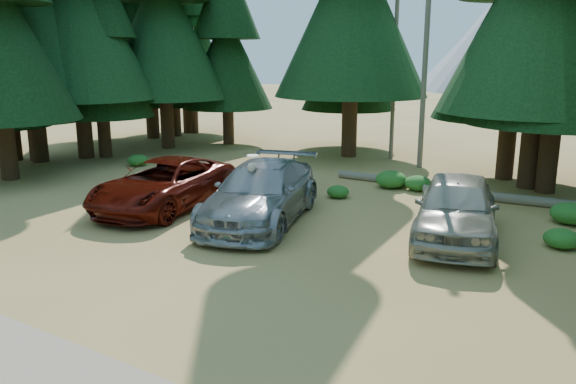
% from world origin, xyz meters
% --- Properties ---
extents(ground, '(160.00, 160.00, 0.00)m').
position_xyz_m(ground, '(0.00, 0.00, 0.00)').
color(ground, '#A18044').
rests_on(ground, ground).
extents(forest_belt_north, '(36.00, 7.00, 22.00)m').
position_xyz_m(forest_belt_north, '(0.00, 15.00, 0.00)').
color(forest_belt_north, black).
rests_on(forest_belt_north, ground).
extents(snag_front, '(0.24, 0.24, 12.00)m').
position_xyz_m(snag_front, '(0.80, 14.50, 6.00)').
color(snag_front, slate).
rests_on(snag_front, ground).
extents(snag_back, '(0.20, 0.20, 10.00)m').
position_xyz_m(snag_back, '(-1.20, 16.00, 5.00)').
color(snag_back, slate).
rests_on(snag_back, ground).
extents(mountain_peak, '(48.00, 50.00, 28.00)m').
position_xyz_m(mountain_peak, '(-2.59, 88.23, 12.71)').
color(mountain_peak, '#9A9DA2').
rests_on(mountain_peak, ground).
extents(red_pickup, '(3.58, 6.28, 1.65)m').
position_xyz_m(red_pickup, '(-4.15, 2.96, 0.83)').
color(red_pickup, '#570F07').
rests_on(red_pickup, ground).
extents(silver_minivan_center, '(4.15, 6.70, 1.81)m').
position_xyz_m(silver_minivan_center, '(-0.50, 3.37, 0.91)').
color(silver_minivan_center, '#9D9FA5').
rests_on(silver_minivan_center, ground).
extents(silver_minivan_right, '(3.36, 5.74, 1.83)m').
position_xyz_m(silver_minivan_right, '(5.13, 4.69, 0.92)').
color(silver_minivan_right, '#A5A393').
rests_on(silver_minivan_right, ground).
extents(frisbee_player, '(0.63, 0.45, 1.86)m').
position_xyz_m(frisbee_player, '(-0.57, 3.00, 1.11)').
color(frisbee_player, beige).
rests_on(frisbee_player, ground).
extents(log_left, '(4.46, 0.39, 0.32)m').
position_xyz_m(log_left, '(-6.35, 7.97, 0.16)').
color(log_left, slate).
rests_on(log_left, ground).
extents(log_mid, '(3.76, 0.32, 0.31)m').
position_xyz_m(log_mid, '(0.55, 10.50, 0.15)').
color(log_mid, slate).
rests_on(log_mid, ground).
extents(log_right, '(5.48, 0.72, 0.35)m').
position_xyz_m(log_right, '(5.38, 9.70, 0.17)').
color(log_right, slate).
rests_on(log_right, ground).
extents(shrub_far_left, '(1.00, 1.00, 0.55)m').
position_xyz_m(shrub_far_left, '(-4.15, 9.53, 0.27)').
color(shrub_far_left, '#27641E').
rests_on(shrub_far_left, ground).
extents(shrub_left, '(0.96, 0.96, 0.53)m').
position_xyz_m(shrub_left, '(-6.14, 6.78, 0.26)').
color(shrub_left, '#27641E').
rests_on(shrub_left, ground).
extents(shrub_center_left, '(1.22, 1.22, 0.67)m').
position_xyz_m(shrub_center_left, '(1.23, 9.83, 0.33)').
color(shrub_center_left, '#27641E').
rests_on(shrub_center_left, ground).
extents(shrub_center_right, '(0.81, 0.81, 0.45)m').
position_xyz_m(shrub_center_right, '(0.17, 7.32, 0.22)').
color(shrub_center_right, '#27641E').
rests_on(shrub_center_right, ground).
extents(shrub_right, '(1.04, 1.04, 0.57)m').
position_xyz_m(shrub_right, '(2.27, 9.96, 0.29)').
color(shrub_right, '#27641E').
rests_on(shrub_right, ground).
extents(shrub_far_right, '(1.18, 1.18, 0.65)m').
position_xyz_m(shrub_far_right, '(7.71, 8.11, 0.33)').
color(shrub_far_right, '#27641E').
rests_on(shrub_far_right, ground).
extents(shrub_edge_west, '(0.97, 0.97, 0.53)m').
position_xyz_m(shrub_edge_west, '(-10.62, 7.92, 0.27)').
color(shrub_edge_west, '#27641E').
rests_on(shrub_edge_west, ground).
extents(shrub_edge_east, '(0.94, 0.94, 0.52)m').
position_xyz_m(shrub_edge_east, '(7.76, 5.50, 0.26)').
color(shrub_edge_east, '#27641E').
rests_on(shrub_edge_east, ground).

